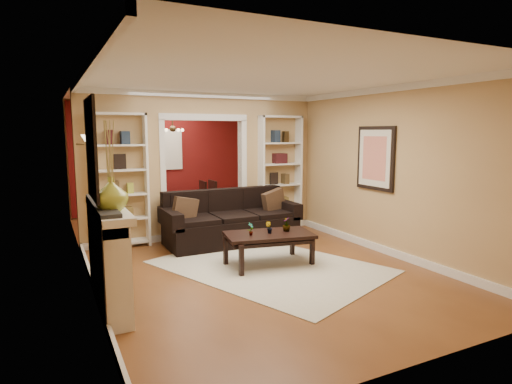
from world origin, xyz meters
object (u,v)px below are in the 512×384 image
bookshelf_left (121,181)px  fireplace (110,256)px  sofa (231,217)px  coffee_table (269,249)px  dining_table (175,209)px  bookshelf_right (280,173)px

bookshelf_left → fireplace: bookshelf_left is taller
fireplace → bookshelf_left: bearing=78.0°
sofa → bookshelf_left: (-1.79, 0.58, 0.68)m
coffee_table → dining_table: (-0.36, 3.83, 0.02)m
sofa → bookshelf_right: bearing=23.8°
sofa → bookshelf_left: bearing=162.0°
bookshelf_left → fireplace: (-0.54, -2.53, -0.57)m
bookshelf_left → dining_table: bearing=52.0°
bookshelf_left → dining_table: bookshelf_left is taller
coffee_table → dining_table: bearing=105.7°
sofa → fireplace: 3.04m
sofa → coffee_table: sofa is taller
bookshelf_right → fireplace: bearing=-145.2°
coffee_table → fireplace: bearing=-157.1°
coffee_table → bookshelf_left: (-1.79, 2.01, 0.91)m
fireplace → dining_table: size_ratio=1.15×
bookshelf_right → dining_table: bookshelf_right is taller
coffee_table → fireplace: 2.41m
bookshelf_right → fireplace: (-3.64, -2.53, -0.57)m
bookshelf_left → fireplace: 2.65m
bookshelf_left → sofa: bearing=-18.0°
sofa → coffee_table: bearing=-89.9°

